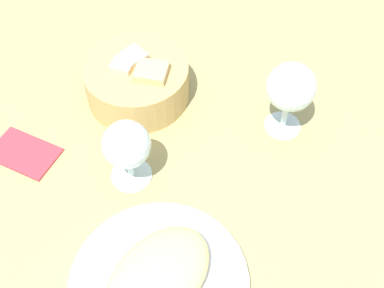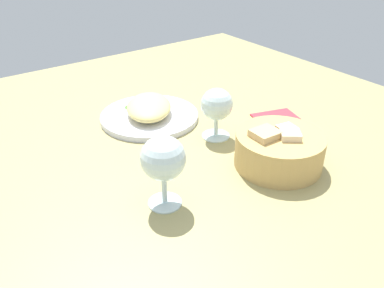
{
  "view_description": "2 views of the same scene",
  "coord_description": "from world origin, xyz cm",
  "px_view_note": "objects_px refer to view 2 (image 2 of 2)",
  "views": [
    {
      "loc": [
        -42.25,
        -7.22,
        66.83
      ],
      "look_at": [
        3.87,
        0.02,
        5.22
      ],
      "focal_mm": 46.8,
      "sensor_mm": 36.0,
      "label": 1
    },
    {
      "loc": [
        63.46,
        -44.27,
        46.16
      ],
      "look_at": [
        6.67,
        -2.68,
        5.1
      ],
      "focal_mm": 37.53,
      "sensor_mm": 36.0,
      "label": 2
    }
  ],
  "objects_px": {
    "bread_basket": "(279,149)",
    "folded_napkin": "(275,116)",
    "wine_glass_near": "(163,161)",
    "wine_glass_far": "(217,106)",
    "plate": "(149,116)"
  },
  "relations": [
    {
      "from": "bread_basket",
      "to": "folded_napkin",
      "type": "distance_m",
      "value": 0.23
    },
    {
      "from": "wine_glass_near",
      "to": "bread_basket",
      "type": "bearing_deg",
      "value": 83.27
    },
    {
      "from": "wine_glass_far",
      "to": "folded_napkin",
      "type": "relative_size",
      "value": 1.09
    },
    {
      "from": "bread_basket",
      "to": "plate",
      "type": "bearing_deg",
      "value": -162.98
    },
    {
      "from": "plate",
      "to": "folded_napkin",
      "type": "height_order",
      "value": "plate"
    },
    {
      "from": "plate",
      "to": "wine_glass_far",
      "type": "relative_size",
      "value": 2.06
    },
    {
      "from": "plate",
      "to": "bread_basket",
      "type": "height_order",
      "value": "bread_basket"
    },
    {
      "from": "wine_glass_near",
      "to": "folded_napkin",
      "type": "xyz_separation_m",
      "value": [
        -0.13,
        0.42,
        -0.09
      ]
    },
    {
      "from": "wine_glass_far",
      "to": "wine_glass_near",
      "type": "bearing_deg",
      "value": -58.99
    },
    {
      "from": "wine_glass_near",
      "to": "folded_napkin",
      "type": "relative_size",
      "value": 1.25
    },
    {
      "from": "bread_basket",
      "to": "folded_napkin",
      "type": "bearing_deg",
      "value": 134.42
    },
    {
      "from": "wine_glass_near",
      "to": "wine_glass_far",
      "type": "height_order",
      "value": "wine_glass_near"
    },
    {
      "from": "bread_basket",
      "to": "wine_glass_near",
      "type": "bearing_deg",
      "value": -96.73
    },
    {
      "from": "bread_basket",
      "to": "folded_napkin",
      "type": "height_order",
      "value": "bread_basket"
    },
    {
      "from": "plate",
      "to": "bread_basket",
      "type": "relative_size",
      "value": 1.37
    }
  ]
}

